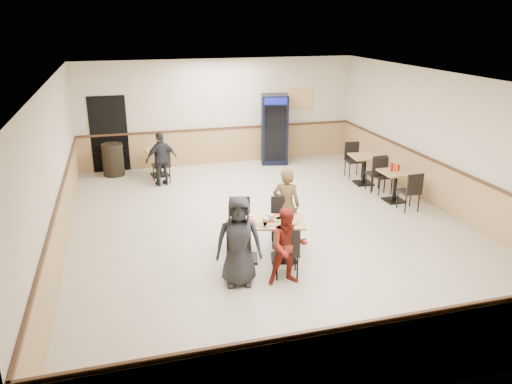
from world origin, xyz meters
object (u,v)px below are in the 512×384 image
object	(u,v)px
back_table	(159,158)
pepsi_cooler	(274,129)
main_table	(265,234)
side_table_far	(365,165)
diner_woman_right	(288,246)
side_table_near	(395,182)
trash_bin	(113,160)
diner_man_opposite	(286,205)
lone_diner	(162,159)
diner_woman_left	(239,241)

from	to	relation	value
back_table	pepsi_cooler	bearing A→B (deg)	6.62
main_table	side_table_far	xyz separation A→B (m)	(3.68, 3.39, 0.01)
diner_woman_right	back_table	bearing A→B (deg)	107.79
side_table_near	trash_bin	distance (m)	7.39
main_table	side_table_near	size ratio (longest dim) A/B	2.07
diner_woman_right	trash_bin	distance (m)	7.28
main_table	trash_bin	world-z (taller)	trash_bin
main_table	pepsi_cooler	size ratio (longest dim) A/B	0.75
main_table	side_table_far	bearing A→B (deg)	57.00
diner_man_opposite	lone_diner	bearing A→B (deg)	-38.12
main_table	diner_man_opposite	xyz separation A→B (m)	(0.64, 0.70, 0.22)
diner_man_opposite	pepsi_cooler	world-z (taller)	pepsi_cooler
lone_diner	side_table_far	size ratio (longest dim) A/B	1.82
side_table_far	trash_bin	size ratio (longest dim) A/B	0.87
pepsi_cooler	lone_diner	bearing A→B (deg)	-146.72
back_table	trash_bin	distance (m)	1.25
diner_woman_right	back_table	size ratio (longest dim) A/B	1.62
diner_man_opposite	trash_bin	distance (m)	6.08
diner_woman_left	pepsi_cooler	distance (m)	7.16
main_table	diner_woman_left	xyz separation A→B (m)	(-0.64, -0.70, 0.26)
pepsi_cooler	trash_bin	bearing A→B (deg)	-166.33
diner_man_opposite	back_table	bearing A→B (deg)	-42.25
diner_woman_left	back_table	world-z (taller)	diner_woman_left
diner_woman_right	pepsi_cooler	xyz separation A→B (m)	(1.93, 6.82, 0.35)
side_table_far	main_table	bearing A→B (deg)	-137.38
back_table	lone_diner	bearing A→B (deg)	-90.00
lone_diner	back_table	distance (m)	0.87
diner_woman_left	trash_bin	size ratio (longest dim) A/B	1.71
diner_woman_right	pepsi_cooler	bearing A→B (deg)	79.23
lone_diner	back_table	world-z (taller)	lone_diner
back_table	pepsi_cooler	size ratio (longest dim) A/B	0.40
side_table_near	side_table_far	xyz separation A→B (m)	(-0.09, 1.36, 0.02)
diner_man_opposite	diner_woman_right	bearing A→B (deg)	97.86
trash_bin	pepsi_cooler	bearing A→B (deg)	0.54
lone_diner	side_table_near	bearing A→B (deg)	137.00
diner_woman_right	trash_bin	bearing A→B (deg)	116.40
side_table_far	pepsi_cooler	world-z (taller)	pepsi_cooler
main_table	trash_bin	xyz separation A→B (m)	(-2.53, 5.88, -0.05)
diner_man_opposite	trash_bin	xyz separation A→B (m)	(-3.16, 5.18, -0.28)
diner_man_opposite	diner_woman_left	bearing A→B (deg)	73.33
pepsi_cooler	trash_bin	xyz separation A→B (m)	(-4.58, -0.04, -0.56)
diner_man_opposite	side_table_near	distance (m)	3.42
diner_woman_right	lone_diner	bearing A→B (deg)	109.66
lone_diner	side_table_far	xyz separation A→B (m)	(5.01, -1.30, -0.19)
trash_bin	diner_man_opposite	bearing A→B (deg)	-58.61
diner_woman_left	diner_woman_right	size ratio (longest dim) A/B	1.15
main_table	lone_diner	bearing A→B (deg)	120.25
side_table_far	trash_bin	world-z (taller)	trash_bin
diner_woman_left	back_table	distance (m)	6.28
side_table_near	trash_bin	bearing A→B (deg)	148.54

